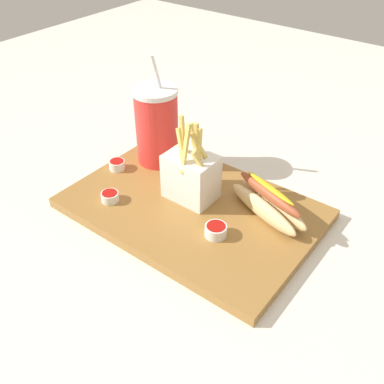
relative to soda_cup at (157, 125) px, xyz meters
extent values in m
cube|color=silver|center=(0.16, -0.08, -0.11)|extent=(2.40, 2.40, 0.02)
cube|color=olive|center=(0.16, -0.08, -0.09)|extent=(0.47, 0.32, 0.02)
cylinder|color=red|center=(0.00, 0.00, -0.01)|extent=(0.09, 0.09, 0.16)
cylinder|color=white|center=(0.00, 0.00, 0.08)|extent=(0.09, 0.09, 0.01)
cylinder|color=white|center=(0.01, 0.00, 0.12)|extent=(0.01, 0.03, 0.08)
cube|color=white|center=(0.14, -0.06, -0.04)|extent=(0.10, 0.07, 0.09)
cube|color=#E5C660|center=(0.15, -0.05, 0.04)|extent=(0.01, 0.01, 0.08)
cube|color=#E5C660|center=(0.12, -0.06, 0.02)|extent=(0.03, 0.01, 0.07)
cube|color=#E5C660|center=(0.15, -0.06, 0.02)|extent=(0.03, 0.03, 0.08)
cube|color=#E5C660|center=(0.12, -0.06, 0.04)|extent=(0.01, 0.01, 0.09)
cube|color=#E5C660|center=(0.13, -0.04, 0.03)|extent=(0.02, 0.01, 0.07)
cube|color=#E5C660|center=(0.16, -0.06, 0.02)|extent=(0.01, 0.02, 0.09)
cube|color=#E5C660|center=(0.17, -0.08, 0.01)|extent=(0.03, 0.03, 0.06)
cube|color=#E5C660|center=(0.13, -0.08, 0.03)|extent=(0.03, 0.02, 0.08)
cube|color=#E5C660|center=(0.14, -0.08, 0.03)|extent=(0.01, 0.04, 0.09)
ellipsoid|color=#E5C689|center=(0.28, -0.03, -0.07)|extent=(0.17, 0.08, 0.04)
ellipsoid|color=#E5C689|center=(0.29, -0.01, -0.07)|extent=(0.17, 0.08, 0.04)
ellipsoid|color=#994728|center=(0.29, -0.02, -0.04)|extent=(0.16, 0.08, 0.02)
ellipsoid|color=gold|center=(0.29, -0.02, -0.02)|extent=(0.12, 0.05, 0.01)
cylinder|color=white|center=(0.02, -0.17, -0.08)|extent=(0.03, 0.03, 0.02)
cylinder|color=#B2140F|center=(0.02, -0.17, -0.07)|extent=(0.03, 0.03, 0.01)
cylinder|color=white|center=(0.25, -0.13, -0.07)|extent=(0.04, 0.04, 0.02)
cylinder|color=#B2140F|center=(0.25, -0.13, -0.07)|extent=(0.03, 0.03, 0.01)
cylinder|color=white|center=(-0.05, -0.08, -0.08)|extent=(0.03, 0.03, 0.02)
cylinder|color=#B2140F|center=(-0.05, -0.08, -0.07)|extent=(0.03, 0.03, 0.01)
camera|label=1|loc=(0.57, -0.62, 0.45)|focal=41.51mm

